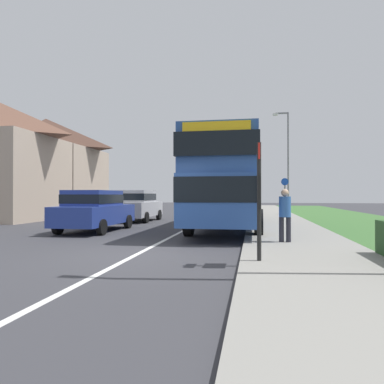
% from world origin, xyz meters
% --- Properties ---
extents(ground_plane, '(120.00, 120.00, 0.00)m').
position_xyz_m(ground_plane, '(0.00, 0.00, 0.00)').
color(ground_plane, '#38383D').
extents(lane_marking_centre, '(0.14, 60.00, 0.01)m').
position_xyz_m(lane_marking_centre, '(0.00, 8.00, 0.00)').
color(lane_marking_centre, silver).
rests_on(lane_marking_centre, ground_plane).
extents(pavement_near_side, '(3.20, 68.00, 0.12)m').
position_xyz_m(pavement_near_side, '(4.20, 6.00, 0.06)').
color(pavement_near_side, gray).
rests_on(pavement_near_side, ground_plane).
extents(double_decker_bus, '(2.80, 10.89, 3.70)m').
position_xyz_m(double_decker_bus, '(1.82, 7.13, 2.14)').
color(double_decker_bus, '#284C93').
rests_on(double_decker_bus, ground_plane).
extents(parked_car_blue, '(1.97, 4.47, 1.68)m').
position_xyz_m(parked_car_blue, '(-3.53, 5.13, 0.92)').
color(parked_car_blue, navy).
rests_on(parked_car_blue, ground_plane).
extents(parked_car_silver, '(1.98, 4.23, 1.75)m').
position_xyz_m(parked_car_silver, '(-3.62, 10.73, 0.95)').
color(parked_car_silver, '#B7B7BC').
rests_on(parked_car_silver, ground_plane).
extents(pedestrian_at_stop, '(0.34, 0.34, 1.67)m').
position_xyz_m(pedestrian_at_stop, '(3.79, 2.15, 0.98)').
color(pedestrian_at_stop, '#23232D').
rests_on(pedestrian_at_stop, ground_plane).
extents(bus_stop_sign, '(0.09, 0.52, 2.60)m').
position_xyz_m(bus_stop_sign, '(3.00, -0.94, 1.54)').
color(bus_stop_sign, black).
rests_on(bus_stop_sign, ground_plane).
extents(cycle_route_sign, '(0.44, 0.08, 2.52)m').
position_xyz_m(cycle_route_sign, '(4.78, 13.57, 1.43)').
color(cycle_route_sign, slate).
rests_on(cycle_route_sign, ground_plane).
extents(street_lamp_mid, '(1.14, 0.20, 7.40)m').
position_xyz_m(street_lamp_mid, '(5.24, 17.42, 4.25)').
color(street_lamp_mid, slate).
rests_on(street_lamp_mid, ground_plane).
extents(house_terrace_far_side, '(7.77, 11.82, 7.36)m').
position_xyz_m(house_terrace_far_side, '(-12.80, 13.21, 3.68)').
color(house_terrace_far_side, tan).
rests_on(house_terrace_far_side, ground_plane).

